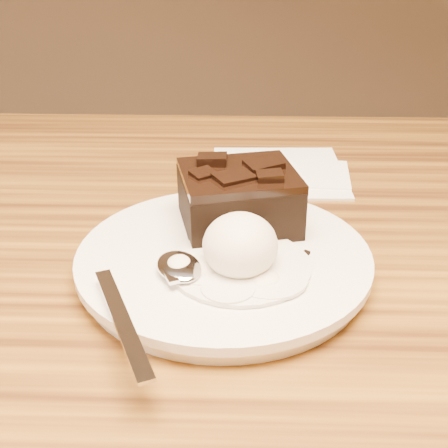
{
  "coord_description": "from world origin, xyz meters",
  "views": [
    {
      "loc": [
        0.11,
        -0.43,
        1.02
      ],
      "look_at": [
        0.1,
        -0.01,
        0.79
      ],
      "focal_mm": 47.29,
      "sensor_mm": 36.0,
      "label": 1
    }
  ],
  "objects_px": {
    "brownie": "(239,202)",
    "napkin": "(278,171)",
    "plate": "(224,262)",
    "spoon": "(179,268)",
    "ice_cream_scoop": "(240,245)"
  },
  "relations": [
    {
      "from": "brownie",
      "to": "napkin",
      "type": "height_order",
      "value": "brownie"
    },
    {
      "from": "plate",
      "to": "spoon",
      "type": "relative_size",
      "value": 1.3
    },
    {
      "from": "brownie",
      "to": "napkin",
      "type": "bearing_deg",
      "value": 74.89
    },
    {
      "from": "spoon",
      "to": "brownie",
      "type": "bearing_deg",
      "value": 38.15
    },
    {
      "from": "brownie",
      "to": "ice_cream_scoop",
      "type": "height_order",
      "value": "same"
    },
    {
      "from": "plate",
      "to": "brownie",
      "type": "distance_m",
      "value": 0.06
    },
    {
      "from": "ice_cream_scoop",
      "to": "spoon",
      "type": "distance_m",
      "value": 0.05
    },
    {
      "from": "ice_cream_scoop",
      "to": "brownie",
      "type": "bearing_deg",
      "value": 91.44
    },
    {
      "from": "plate",
      "to": "brownie",
      "type": "bearing_deg",
      "value": 76.48
    },
    {
      "from": "brownie",
      "to": "ice_cream_scoop",
      "type": "distance_m",
      "value": 0.07
    },
    {
      "from": "plate",
      "to": "napkin",
      "type": "bearing_deg",
      "value": 75.25
    },
    {
      "from": "plate",
      "to": "napkin",
      "type": "height_order",
      "value": "plate"
    },
    {
      "from": "ice_cream_scoop",
      "to": "napkin",
      "type": "bearing_deg",
      "value": 79.83
    },
    {
      "from": "plate",
      "to": "napkin",
      "type": "xyz_separation_m",
      "value": [
        0.06,
        0.21,
        -0.01
      ]
    },
    {
      "from": "brownie",
      "to": "napkin",
      "type": "distance_m",
      "value": 0.17
    }
  ]
}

